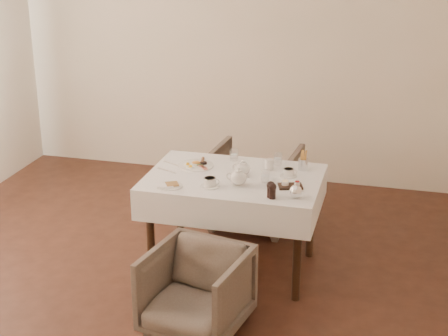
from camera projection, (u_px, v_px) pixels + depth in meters
table at (234, 191)px, 5.09m from camera, size 1.28×0.88×0.75m
armchair_near at (196, 291)px, 4.44m from camera, size 0.71×0.73×0.57m
armchair_far at (254, 186)px, 5.96m from camera, size 0.79×0.81×0.68m
breakfast_plate at (196, 165)px, 5.25m from camera, size 0.27×0.27×0.03m
side_plate at (169, 186)px, 4.86m from camera, size 0.18×0.17×0.02m
teapot_centre at (243, 168)px, 5.05m from camera, size 0.17×0.14×0.12m
teapot_front at (238, 176)px, 4.86m from camera, size 0.17×0.13×0.13m
creamer at (269, 164)px, 5.17m from camera, size 0.07×0.07×0.08m
teacup_near at (210, 183)px, 4.85m from camera, size 0.14×0.14×0.07m
teacup_far at (288, 173)px, 5.04m from camera, size 0.12×0.12×0.06m
glass_left at (234, 155)px, 5.35m from camera, size 0.08×0.08×0.09m
glass_mid at (265, 176)px, 4.93m from camera, size 0.07×0.07×0.09m
glass_right at (278, 159)px, 5.26m from camera, size 0.09×0.09×0.09m
condiment_board at (290, 185)px, 4.85m from camera, size 0.19×0.16×0.04m
pepper_mill_left at (271, 189)px, 4.66m from camera, size 0.06×0.06×0.12m
pepper_mill_right at (272, 191)px, 4.64m from camera, size 0.07×0.07×0.11m
silver_pot at (296, 190)px, 4.65m from camera, size 0.11×0.09×0.11m
fries_cup at (303, 161)px, 5.15m from camera, size 0.07×0.07×0.16m
cutlery_fork at (173, 164)px, 5.29m from camera, size 0.18×0.10×0.00m
cutlery_knife at (167, 171)px, 5.15m from camera, size 0.18×0.09×0.00m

